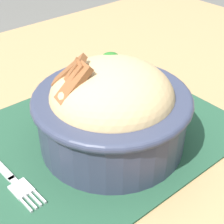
% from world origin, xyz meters
% --- Properties ---
extents(table, '(1.32, 0.84, 0.73)m').
position_xyz_m(table, '(0.00, 0.00, 0.66)').
color(table, '#99754C').
rests_on(table, ground_plane).
extents(placemat, '(0.48, 0.30, 0.00)m').
position_xyz_m(placemat, '(0.02, 0.03, 0.73)').
color(placemat, '#1E422D').
rests_on(placemat, table).
extents(bowl, '(0.21, 0.21, 0.13)m').
position_xyz_m(bowl, '(-0.04, 0.05, 0.79)').
color(bowl, '#2D3347').
rests_on(bowl, placemat).
extents(fork, '(0.02, 0.13, 0.00)m').
position_xyz_m(fork, '(0.10, 0.03, 0.73)').
color(fork, '#B8B8B8').
rests_on(fork, placemat).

